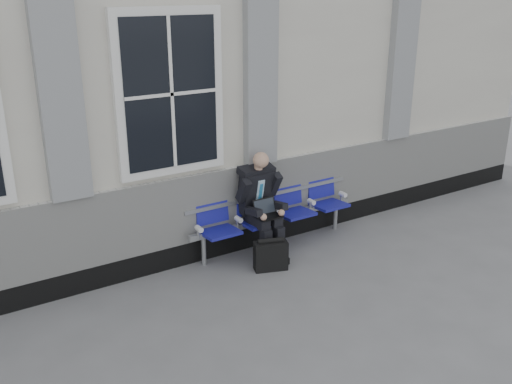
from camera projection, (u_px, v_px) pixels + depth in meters
ground at (207, 327)px, 6.09m from camera, size 70.00×70.00×0.00m
station_building at (87, 76)px, 8.08m from camera, size 14.40×4.40×4.49m
bench at (273, 208)px, 7.83m from camera, size 2.60×0.47×0.91m
businessman at (261, 200)px, 7.49m from camera, size 0.58×0.77×1.44m
briefcase at (271, 255)px, 7.27m from camera, size 0.46×0.31×0.44m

